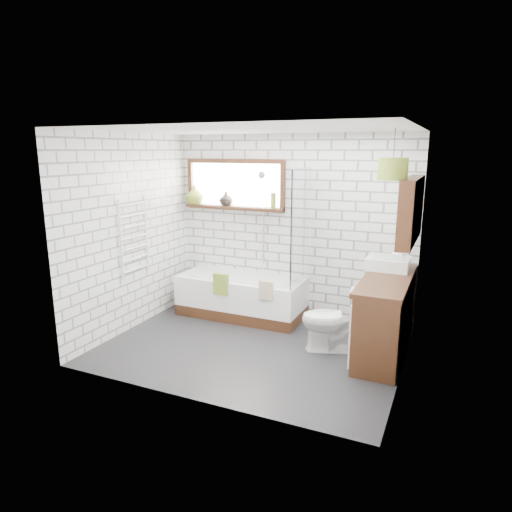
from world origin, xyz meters
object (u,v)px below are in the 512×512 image
at_px(vanity, 386,315).
at_px(basin, 388,263).
at_px(bathtub, 242,296).
at_px(toilet, 334,320).
at_px(pendant, 393,169).

bearing_deg(vanity, basin, 99.42).
relative_size(bathtub, toilet, 2.34).
bearing_deg(bathtub, basin, -1.46).
bearing_deg(toilet, vanity, 91.61).
bearing_deg(pendant, vanity, 90.69).
relative_size(bathtub, basin, 3.59).
xyz_separation_m(bathtub, pendant, (2.03, -0.67, 1.82)).
relative_size(bathtub, pendant, 5.78).
bearing_deg(vanity, bathtub, 168.53).
bearing_deg(basin, pendant, -84.18).
bearing_deg(vanity, toilet, -160.13).
bearing_deg(vanity, pendant, -89.31).
height_order(bathtub, toilet, toilet).
bearing_deg(toilet, bathtub, -130.76).
distance_m(vanity, basin, 0.64).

